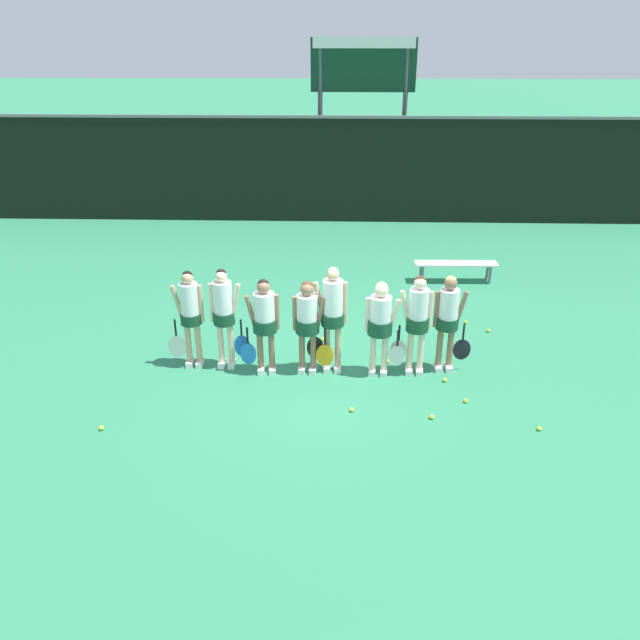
# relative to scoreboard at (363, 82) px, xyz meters

# --- Properties ---
(ground_plane) EXTENTS (140.00, 140.00, 0.00)m
(ground_plane) POSITION_rel_scoreboard_xyz_m (-0.92, -10.06, -3.82)
(ground_plane) COLOR #2D7F56
(fence_windscreen) EXTENTS (60.00, 0.08, 3.03)m
(fence_windscreen) POSITION_rel_scoreboard_xyz_m (-0.92, -1.09, -2.30)
(fence_windscreen) COLOR black
(fence_windscreen) RESTS_ON ground_plane
(scoreboard) EXTENTS (3.02, 0.15, 5.01)m
(scoreboard) POSITION_rel_scoreboard_xyz_m (0.00, 0.00, 0.00)
(scoreboard) COLOR #515156
(scoreboard) RESTS_ON ground_plane
(bench_courtside) EXTENTS (1.85, 0.40, 0.45)m
(bench_courtside) POSITION_rel_scoreboard_xyz_m (2.00, -5.93, -3.43)
(bench_courtside) COLOR silver
(bench_courtside) RESTS_ON ground_plane
(player_0) EXTENTS (0.65, 0.35, 1.69)m
(player_0) POSITION_rel_scoreboard_xyz_m (-3.06, -9.96, -2.84)
(player_0) COLOR tan
(player_0) RESTS_ON ground_plane
(player_1) EXTENTS (0.63, 0.36, 1.73)m
(player_1) POSITION_rel_scoreboard_xyz_m (-2.49, -9.97, -2.81)
(player_1) COLOR beige
(player_1) RESTS_ON ground_plane
(player_2) EXTENTS (0.66, 0.39, 1.63)m
(player_2) POSITION_rel_scoreboard_xyz_m (-1.81, -10.15, -2.86)
(player_2) COLOR #8C664C
(player_2) RESTS_ON ground_plane
(player_3) EXTENTS (0.67, 0.39, 1.60)m
(player_3) POSITION_rel_scoreboard_xyz_m (-1.11, -10.12, -2.88)
(player_3) COLOR #8C664C
(player_3) RESTS_ON ground_plane
(player_4) EXTENTS (0.65, 0.38, 1.82)m
(player_4) POSITION_rel_scoreboard_xyz_m (-0.72, -10.06, -2.75)
(player_4) COLOR tan
(player_4) RESTS_ON ground_plane
(player_5) EXTENTS (0.67, 0.40, 1.61)m
(player_5) POSITION_rel_scoreboard_xyz_m (0.06, -10.15, -2.87)
(player_5) COLOR beige
(player_5) RESTS_ON ground_plane
(player_6) EXTENTS (0.64, 0.36, 1.71)m
(player_6) POSITION_rel_scoreboard_xyz_m (0.64, -10.11, -2.82)
(player_6) COLOR beige
(player_6) RESTS_ON ground_plane
(player_7) EXTENTS (0.66, 0.37, 1.66)m
(player_7) POSITION_rel_scoreboard_xyz_m (1.16, -9.98, -2.85)
(player_7) COLOR #8C664C
(player_7) RESTS_ON ground_plane
(tennis_ball_0) EXTENTS (0.07, 0.07, 0.07)m
(tennis_ball_0) POSITION_rel_scoreboard_xyz_m (2.26, -11.73, -3.79)
(tennis_ball_0) COLOR #CCE033
(tennis_ball_0) RESTS_ON ground_plane
(tennis_ball_1) EXTENTS (0.07, 0.07, 0.07)m
(tennis_ball_1) POSITION_rel_scoreboard_xyz_m (-0.40, -11.33, -3.79)
(tennis_ball_1) COLOR #CCE033
(tennis_ball_1) RESTS_ON ground_plane
(tennis_ball_2) EXTENTS (0.07, 0.07, 0.07)m
(tennis_ball_2) POSITION_rel_scoreboard_xyz_m (2.21, -8.53, -3.79)
(tennis_ball_2) COLOR #CCE033
(tennis_ball_2) RESTS_ON ground_plane
(tennis_ball_3) EXTENTS (0.07, 0.07, 0.07)m
(tennis_ball_3) POSITION_rel_scoreboard_xyz_m (0.75, -8.93, -3.79)
(tennis_ball_3) COLOR #CCE033
(tennis_ball_3) RESTS_ON ground_plane
(tennis_ball_4) EXTENTS (0.07, 0.07, 0.07)m
(tennis_ball_4) POSITION_rel_scoreboard_xyz_m (-3.97, -11.91, -3.79)
(tennis_ball_4) COLOR #CCE033
(tennis_ball_4) RESTS_ON ground_plane
(tennis_ball_5) EXTENTS (0.07, 0.07, 0.07)m
(tennis_ball_5) POSITION_rel_scoreboard_xyz_m (1.35, -11.02, -3.79)
(tennis_ball_5) COLOR #CCE033
(tennis_ball_5) RESTS_ON ground_plane
(tennis_ball_6) EXTENTS (0.07, 0.07, 0.07)m
(tennis_ball_6) POSITION_rel_scoreboard_xyz_m (1.34, -8.70, -3.79)
(tennis_ball_6) COLOR #CCE033
(tennis_ball_6) RESTS_ON ground_plane
(tennis_ball_7) EXTENTS (0.07, 0.07, 0.07)m
(tennis_ball_7) POSITION_rel_scoreboard_xyz_m (-0.90, -9.01, -3.79)
(tennis_ball_7) COLOR #CCE033
(tennis_ball_7) RESTS_ON ground_plane
(tennis_ball_8) EXTENTS (0.07, 0.07, 0.07)m
(tennis_ball_8) POSITION_rel_scoreboard_xyz_m (0.77, -11.48, -3.79)
(tennis_ball_8) COLOR #CCE033
(tennis_ball_8) RESTS_ON ground_plane
(tennis_ball_9) EXTENTS (0.07, 0.07, 0.07)m
(tennis_ball_9) POSITION_rel_scoreboard_xyz_m (1.86, -8.17, -3.79)
(tennis_ball_9) COLOR #CCE033
(tennis_ball_9) RESTS_ON ground_plane
(tennis_ball_10) EXTENTS (0.07, 0.07, 0.07)m
(tennis_ball_10) POSITION_rel_scoreboard_xyz_m (1.12, -10.41, -3.79)
(tennis_ball_10) COLOR #CCE033
(tennis_ball_10) RESTS_ON ground_plane
(tennis_ball_11) EXTENTS (0.07, 0.07, 0.07)m
(tennis_ball_11) POSITION_rel_scoreboard_xyz_m (0.23, -9.80, -3.79)
(tennis_ball_11) COLOR #CCE033
(tennis_ball_11) RESTS_ON ground_plane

